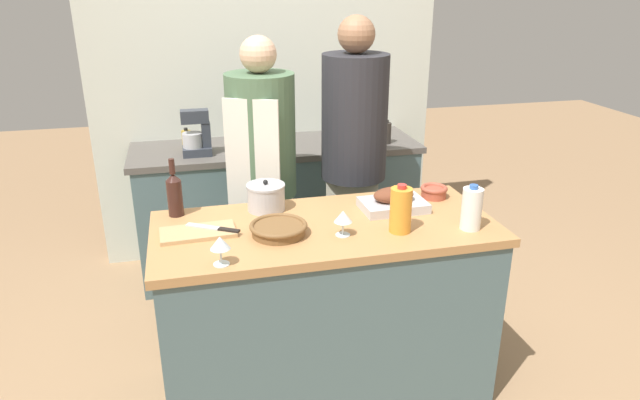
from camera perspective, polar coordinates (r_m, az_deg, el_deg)
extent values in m
plane|color=#9E7A56|center=(3.07, 0.49, -17.92)|extent=(12.00, 12.00, 0.00)
cube|color=#4C666B|center=(2.82, 0.51, -11.18)|extent=(1.51, 0.68, 0.86)
cube|color=#B27F4C|center=(2.61, 0.55, -2.87)|extent=(1.56, 0.70, 0.04)
cube|color=#4C666B|center=(4.00, -4.22, -0.95)|extent=(1.86, 0.58, 0.86)
cube|color=#56514C|center=(3.85, -4.40, 5.22)|extent=(1.91, 0.60, 0.04)
cube|color=silver|center=(4.10, -5.39, 11.89)|extent=(2.41, 0.10, 2.55)
cube|color=#BCBCC1|center=(2.78, 7.32, -0.51)|extent=(0.31, 0.22, 0.04)
ellipsoid|color=brown|center=(2.76, 7.37, 0.50)|extent=(0.20, 0.13, 0.07)
cylinder|color=brown|center=(2.50, -4.17, -3.02)|extent=(0.23, 0.23, 0.04)
torus|color=brown|center=(2.49, -4.18, -2.57)|extent=(0.25, 0.25, 0.02)
cube|color=tan|center=(2.56, -12.11, -3.19)|extent=(0.33, 0.18, 0.02)
cylinder|color=#B7B7BC|center=(2.76, -5.42, 0.18)|extent=(0.18, 0.18, 0.12)
cylinder|color=#B7B7BC|center=(2.73, -5.47, 1.44)|extent=(0.19, 0.19, 0.01)
sphere|color=black|center=(2.73, -5.48, 1.79)|extent=(0.02, 0.02, 0.02)
cylinder|color=#A84C38|center=(2.96, 11.30, 0.70)|extent=(0.13, 0.13, 0.05)
torus|color=#A84C38|center=(2.96, 11.34, 1.15)|extent=(0.14, 0.14, 0.02)
cylinder|color=orange|center=(2.52, 8.07, -1.02)|extent=(0.10, 0.10, 0.20)
cylinder|color=red|center=(2.48, 8.20, 1.34)|extent=(0.04, 0.04, 0.02)
cylinder|color=white|center=(2.61, 14.92, -0.86)|extent=(0.09, 0.09, 0.19)
cylinder|color=#3360B2|center=(2.57, 15.14, 1.27)|extent=(0.04, 0.04, 0.02)
cylinder|color=#381E19|center=(2.75, -14.30, 0.19)|extent=(0.07, 0.07, 0.17)
cone|color=#381E19|center=(2.72, -14.49, 2.22)|extent=(0.07, 0.07, 0.03)
cylinder|color=#381E19|center=(2.70, -14.60, 3.28)|extent=(0.03, 0.03, 0.07)
cylinder|color=silver|center=(2.50, 2.30, -3.50)|extent=(0.06, 0.06, 0.00)
cylinder|color=silver|center=(2.48, 2.31, -2.82)|extent=(0.01, 0.01, 0.06)
cone|color=silver|center=(2.46, 2.33, -1.64)|extent=(0.08, 0.08, 0.05)
cylinder|color=silver|center=(2.28, -9.82, -6.33)|extent=(0.06, 0.06, 0.00)
cylinder|color=silver|center=(2.27, -9.88, -5.55)|extent=(0.01, 0.01, 0.07)
cone|color=silver|center=(2.24, -9.97, -4.22)|extent=(0.08, 0.08, 0.05)
cube|color=#B7B7BC|center=(2.58, -11.63, -2.60)|extent=(0.15, 0.11, 0.01)
cube|color=black|center=(2.52, -9.09, -2.99)|extent=(0.10, 0.07, 0.01)
cube|color=#333842|center=(3.70, -12.17, 4.83)|extent=(0.18, 0.14, 0.05)
cylinder|color=#B7B7BC|center=(3.68, -12.61, 5.87)|extent=(0.13, 0.13, 0.09)
cube|color=#333842|center=(3.67, -11.31, 6.46)|extent=(0.05, 0.08, 0.16)
cube|color=#333842|center=(3.64, -12.45, 8.17)|extent=(0.17, 0.08, 0.08)
cylinder|color=#B28E2D|center=(3.83, -13.19, 5.88)|extent=(0.06, 0.06, 0.12)
cylinder|color=black|center=(3.81, -13.28, 6.91)|extent=(0.03, 0.03, 0.02)
cylinder|color=#332D28|center=(3.89, 6.64, 6.67)|extent=(0.07, 0.07, 0.14)
cylinder|color=black|center=(3.87, 6.69, 7.82)|extent=(0.03, 0.03, 0.02)
cylinder|color=#234C28|center=(3.79, 3.64, 6.76)|extent=(0.06, 0.06, 0.19)
cylinder|color=black|center=(3.76, 3.68, 8.28)|extent=(0.03, 0.03, 0.02)
cube|color=beige|center=(3.41, -5.42, -5.62)|extent=(0.36, 0.31, 0.81)
cylinder|color=#4C6B4C|center=(3.15, -5.89, 6.45)|extent=(0.37, 0.37, 0.67)
sphere|color=#DBAD89|center=(3.06, -6.21, 14.30)|extent=(0.19, 0.19, 0.19)
cube|color=silver|center=(3.04, -6.67, 2.10)|extent=(0.27, 0.13, 0.85)
cube|color=beige|center=(3.53, 3.19, -4.16)|extent=(0.35, 0.30, 0.85)
cylinder|color=#28282D|center=(3.27, 3.47, 8.23)|extent=(0.38, 0.38, 0.71)
sphere|color=#996B4C|center=(3.20, 3.66, 16.22)|extent=(0.21, 0.21, 0.21)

